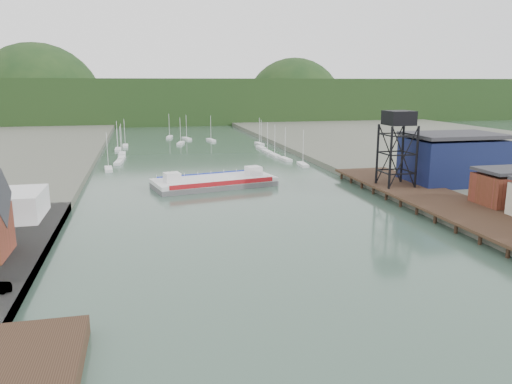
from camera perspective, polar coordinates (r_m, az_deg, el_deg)
name	(u,v)px	position (r m, az deg, el deg)	size (l,w,h in m)	color
ground	(354,349)	(48.93, 11.19, -17.24)	(600.00, 600.00, 0.00)	#2C4437
west_stage	(13,382)	(46.25, -26.03, -18.96)	(10.00, 18.00, 1.80)	black
east_pier	(437,199)	(102.54, 19.99, -0.78)	(14.00, 70.00, 2.45)	black
lift_tower	(399,123)	(110.54, 15.99, 7.62)	(6.50, 6.50, 16.00)	black
blue_shed	(452,159)	(121.03, 21.54, 3.52)	(20.50, 14.50, 11.30)	#0B1533
marina_sailboats	(195,150)	(179.52, -7.02, 4.78)	(57.71, 92.65, 0.90)	silver
distant_hills	(162,103)	(340.47, -10.71, 9.95)	(500.00, 120.00, 80.00)	black
chain_ferry	(214,182)	(117.60, -4.78, 1.19)	(29.89, 16.94, 4.05)	#555557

